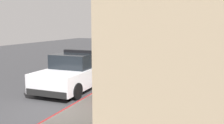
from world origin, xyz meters
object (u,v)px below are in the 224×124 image
at_px(parked_car_silver_ahead, 141,50).
at_px(fire_hydrant, 99,94).
at_px(police_cruiser, 79,71).
at_px(street_tree, 161,10).

xyz_separation_m(parked_car_silver_ahead, fire_hydrant, (2.01, -12.74, -0.26)).
height_order(police_cruiser, parked_car_silver_ahead, police_cruiser).
bearing_deg(parked_car_silver_ahead, fire_hydrant, -81.03).
xyz_separation_m(police_cruiser, street_tree, (2.35, 6.59, 2.99)).
height_order(parked_car_silver_ahead, street_tree, street_tree).
distance_m(parked_car_silver_ahead, fire_hydrant, 12.90).
height_order(police_cruiser, street_tree, street_tree).
xyz_separation_m(parked_car_silver_ahead, street_tree, (2.29, -3.82, 3.00)).
relative_size(parked_car_silver_ahead, street_tree, 0.93).
relative_size(police_cruiser, street_tree, 0.93).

